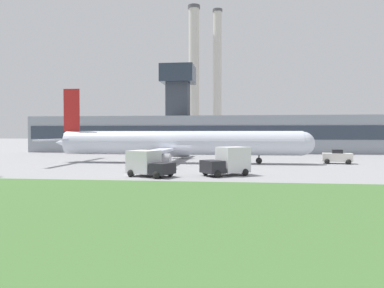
{
  "coord_description": "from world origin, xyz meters",
  "views": [
    {
      "loc": [
        7.35,
        -49.19,
        4.17
      ],
      "look_at": [
        1.22,
        1.55,
        2.63
      ],
      "focal_mm": 35.0,
      "sensor_mm": 36.0,
      "label": 1
    }
  ],
  "objects_px": {
    "pushback_tug": "(337,157)",
    "baggage_truck": "(148,164)",
    "ground_crew_person": "(236,162)",
    "airplane": "(177,143)",
    "fuel_truck": "(228,162)"
  },
  "relations": [
    {
      "from": "baggage_truck",
      "to": "fuel_truck",
      "type": "distance_m",
      "value": 7.81
    },
    {
      "from": "airplane",
      "to": "baggage_truck",
      "type": "bearing_deg",
      "value": -90.82
    },
    {
      "from": "pushback_tug",
      "to": "baggage_truck",
      "type": "relative_size",
      "value": 0.85
    },
    {
      "from": "airplane",
      "to": "pushback_tug",
      "type": "relative_size",
      "value": 8.78
    },
    {
      "from": "airplane",
      "to": "baggage_truck",
      "type": "height_order",
      "value": "airplane"
    },
    {
      "from": "airplane",
      "to": "ground_crew_person",
      "type": "xyz_separation_m",
      "value": [
        8.1,
        -8.64,
        -1.85
      ]
    },
    {
      "from": "ground_crew_person",
      "to": "airplane",
      "type": "bearing_deg",
      "value": 133.12
    },
    {
      "from": "airplane",
      "to": "baggage_truck",
      "type": "distance_m",
      "value": 16.01
    },
    {
      "from": "airplane",
      "to": "pushback_tug",
      "type": "xyz_separation_m",
      "value": [
        21.63,
        1.56,
        -1.84
      ]
    },
    {
      "from": "ground_crew_person",
      "to": "pushback_tug",
      "type": "bearing_deg",
      "value": 36.99
    },
    {
      "from": "airplane",
      "to": "fuel_truck",
      "type": "height_order",
      "value": "airplane"
    },
    {
      "from": "pushback_tug",
      "to": "baggage_truck",
      "type": "height_order",
      "value": "baggage_truck"
    },
    {
      "from": "ground_crew_person",
      "to": "fuel_truck",
      "type": "bearing_deg",
      "value": -97.72
    },
    {
      "from": "pushback_tug",
      "to": "airplane",
      "type": "bearing_deg",
      "value": -175.88
    },
    {
      "from": "pushback_tug",
      "to": "fuel_truck",
      "type": "relative_size",
      "value": 0.82
    }
  ]
}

